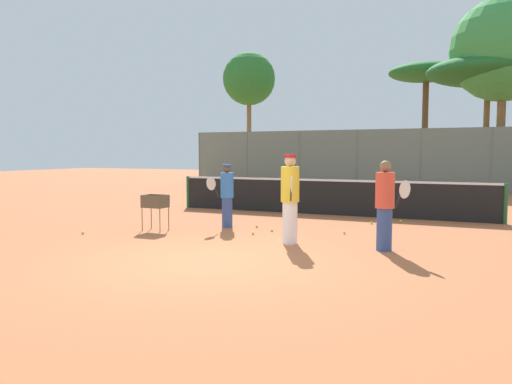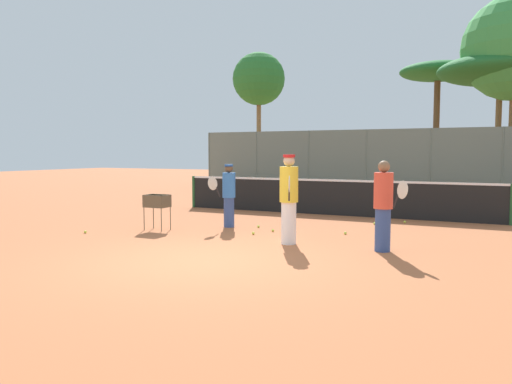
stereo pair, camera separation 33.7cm
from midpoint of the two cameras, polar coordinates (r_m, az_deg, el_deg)
The scene contains 19 objects.
ground_plane at distance 8.69m, azimuth -6.76°, elevation -7.91°, with size 80.00×80.00×0.00m, color #B7663D.
tennis_net at distance 15.10m, azimuth 7.34°, elevation -0.49°, with size 9.80×0.10×1.07m.
back_fence at distance 25.47m, azimuth 14.46°, elevation 3.59°, with size 21.65×0.08×3.03m.
tree_1 at distance 30.58m, azimuth 18.57°, elevation 12.60°, with size 4.18×4.18×6.94m.
tree_2 at distance 27.46m, azimuth 24.68°, elevation 12.37°, with size 5.83×5.83×6.57m.
tree_3 at distance 27.12m, azimuth 26.13°, elevation 14.37°, with size 4.91×4.91×9.20m.
tree_4 at distance 29.86m, azimuth -1.13°, elevation 12.72°, with size 3.06×3.06×7.70m.
player_white_outfit at distance 10.17m, azimuth 2.97°, elevation -0.66°, with size 0.50×0.89×1.83m.
player_red_cap at distance 12.48m, azimuth -4.14°, elevation -0.29°, with size 0.43×0.83×1.58m.
player_yellow_shirt at distance 9.72m, azimuth 13.58°, elevation -1.41°, with size 0.75×0.67×1.72m.
ball_cart at distance 12.21m, azimuth -12.17°, elevation -1.39°, with size 0.56×0.41×0.86m.
tennis_ball_0 at distance 12.19m, azimuth -19.93°, elevation -4.40°, with size 0.07×0.07×0.07m, color #D1E54C.
tennis_ball_1 at distance 13.37m, azimuth 12.36°, elevation -3.46°, with size 0.07×0.07×0.07m, color #D1E54C.
tennis_ball_2 at distance 11.63m, azimuth 9.25°, elevation -4.61°, with size 0.07×0.07×0.07m, color #D1E54C.
tennis_ball_3 at distance 12.45m, azimuth -0.69°, elevation -3.95°, with size 0.07×0.07×0.07m, color #D1E54C.
tennis_ball_4 at distance 13.87m, azimuth 15.56°, elevation -3.24°, with size 0.07×0.07×0.07m, color #D1E54C.
tennis_ball_5 at distance 11.83m, azimuth 1.01°, elevation -4.40°, with size 0.07×0.07×0.07m, color #D1E54C.
tennis_ball_6 at distance 11.41m, azimuth -1.21°, elevation -4.73°, with size 0.07×0.07×0.07m, color #D1E54C.
parked_car at distance 29.55m, azimuth 12.85°, elevation 2.07°, with size 4.20×1.70×1.60m.
Camera 1 is at (4.25, -7.33, 1.87)m, focal length 35.00 mm.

